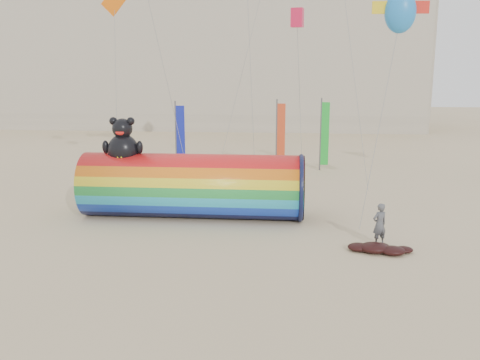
# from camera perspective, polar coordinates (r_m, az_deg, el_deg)

# --- Properties ---
(ground) EXTENTS (160.00, 160.00, 0.00)m
(ground) POSITION_cam_1_polar(r_m,az_deg,el_deg) (23.23, -1.58, -6.55)
(ground) COLOR #CCB58C
(ground) RESTS_ON ground
(hotel_building) EXTENTS (60.40, 15.40, 20.60)m
(hotel_building) POSITION_cam_1_polar(r_m,az_deg,el_deg) (69.43, -7.13, 14.38)
(hotel_building) COLOR #B7AD99
(hotel_building) RESTS_ON ground
(windsock_assembly) EXTENTS (10.94, 3.33, 5.05)m
(windsock_assembly) POSITION_cam_1_polar(r_m,az_deg,el_deg) (26.60, -5.10, -0.44)
(windsock_assembly) COLOR red
(windsock_assembly) RESTS_ON ground
(kite_handler) EXTENTS (0.79, 0.70, 1.82)m
(kite_handler) POSITION_cam_1_polar(r_m,az_deg,el_deg) (23.23, 14.66, -4.60)
(kite_handler) COLOR #4D4F54
(kite_handler) RESTS_ON ground
(fabric_bundle) EXTENTS (2.62, 1.35, 0.41)m
(fabric_bundle) POSITION_cam_1_polar(r_m,az_deg,el_deg) (22.56, 14.62, -7.06)
(fabric_bundle) COLOR #320B09
(fabric_bundle) RESTS_ON ground
(festival_banners) EXTENTS (10.28, 4.27, 5.20)m
(festival_banners) POSITION_cam_1_polar(r_m,az_deg,el_deg) (36.89, 2.49, 4.63)
(festival_banners) COLOR #59595E
(festival_banners) RESTS_ON ground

